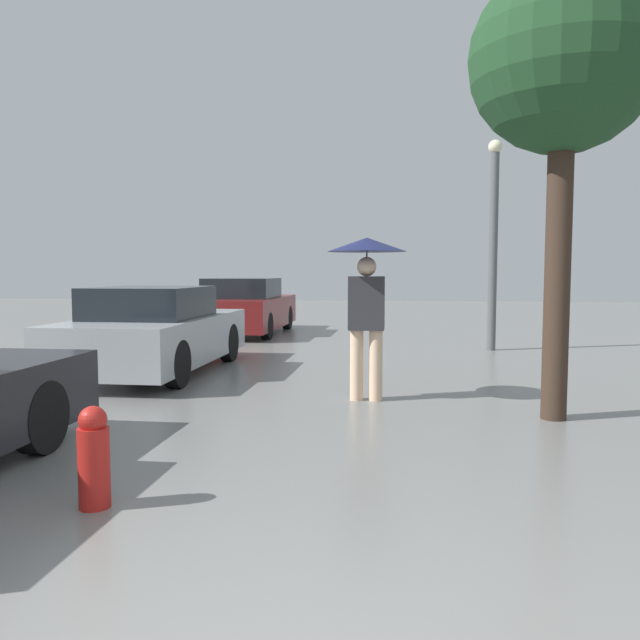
% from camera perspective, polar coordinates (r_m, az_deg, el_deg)
% --- Properties ---
extents(pedestrian, '(0.90, 0.90, 1.87)m').
position_cam_1_polar(pedestrian, '(7.13, 4.29, 3.66)').
color(pedestrian, beige).
rests_on(pedestrian, ground_plane).
extents(parked_car_middle, '(1.69, 3.91, 1.26)m').
position_cam_1_polar(parked_car_middle, '(9.49, -14.83, -1.08)').
color(parked_car_middle, '#9EA3A8').
rests_on(parked_car_middle, ground_plane).
extents(parked_car_farthest, '(1.78, 4.00, 1.32)m').
position_cam_1_polar(parked_car_farthest, '(14.95, -6.93, 1.12)').
color(parked_car_farthest, maroon).
rests_on(parked_car_farthest, ground_plane).
extents(tree, '(1.83, 1.83, 4.46)m').
position_cam_1_polar(tree, '(6.93, 21.39, 20.92)').
color(tree, '#38281E').
rests_on(tree, ground_plane).
extents(street_lamp, '(0.26, 0.26, 3.90)m').
position_cam_1_polar(street_lamp, '(12.14, 15.58, 7.45)').
color(street_lamp, '#515456').
rests_on(street_lamp, ground_plane).
extents(fire_hydrant, '(0.20, 0.20, 0.65)m').
position_cam_1_polar(fire_hydrant, '(4.25, -19.98, -11.71)').
color(fire_hydrant, '#B21E19').
rests_on(fire_hydrant, ground_plane).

